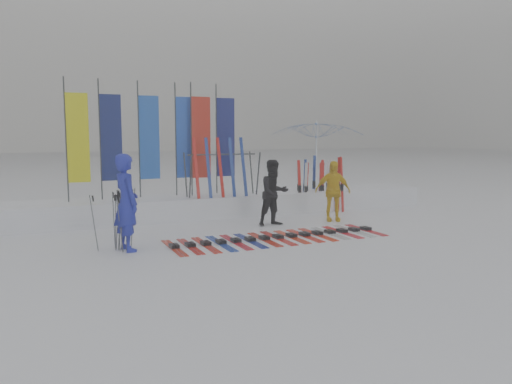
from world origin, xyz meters
name	(u,v)px	position (x,y,z in m)	size (l,w,h in m)	color
ground	(278,249)	(0.00, 0.00, 0.00)	(120.00, 120.00, 0.00)	white
snow_bank	(208,205)	(0.00, 4.60, 0.30)	(14.00, 1.60, 0.60)	white
person_blue	(126,203)	(-2.86, 1.12, 0.98)	(0.72, 0.47, 1.97)	#1D26AA
person_black	(274,193)	(1.08, 2.44, 0.85)	(0.82, 0.64, 1.70)	black
person_yellow	(333,191)	(2.82, 2.40, 0.82)	(0.96, 0.40, 1.64)	yellow
tent_canopy	(318,161)	(4.39, 5.84, 1.44)	(3.13, 3.19, 2.87)	white
ski_row	(277,237)	(0.43, 0.93, 0.04)	(4.97, 1.65, 0.07)	red
pole_cluster	(120,221)	(-2.98, 1.27, 0.59)	(0.94, 0.62, 1.23)	#595B60
feather_flags	(160,138)	(-1.31, 4.83, 2.24)	(4.74, 0.31, 3.20)	#383A3F
ski_rack	(222,169)	(0.31, 4.20, 1.38)	(2.04, 0.80, 1.23)	#383A3F
upright_skis	(317,185)	(3.40, 4.21, 0.78)	(1.40, 1.17, 1.67)	navy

